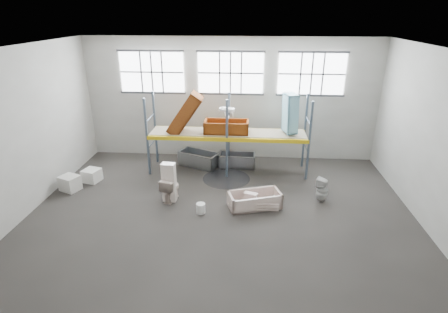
# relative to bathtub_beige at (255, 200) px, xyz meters

# --- Properties ---
(floor) EXTENTS (12.00, 10.00, 0.10)m
(floor) POSITION_rel_bathtub_beige_xyz_m (-1.05, -0.70, -0.30)
(floor) COLOR #413C38
(floor) RESTS_ON ground
(ceiling) EXTENTS (12.00, 10.00, 0.10)m
(ceiling) POSITION_rel_bathtub_beige_xyz_m (-1.05, -0.70, 4.80)
(ceiling) COLOR silver
(ceiling) RESTS_ON ground
(wall_back) EXTENTS (12.00, 0.10, 5.00)m
(wall_back) POSITION_rel_bathtub_beige_xyz_m (-1.05, 4.35, 2.25)
(wall_back) COLOR #9D9A91
(wall_back) RESTS_ON ground
(wall_front) EXTENTS (12.00, 0.10, 5.00)m
(wall_front) POSITION_rel_bathtub_beige_xyz_m (-1.05, -5.75, 2.25)
(wall_front) COLOR #B3B0A7
(wall_front) RESTS_ON ground
(wall_left) EXTENTS (0.10, 10.00, 5.00)m
(wall_left) POSITION_rel_bathtub_beige_xyz_m (-7.10, -0.70, 2.25)
(wall_left) COLOR #9F9D94
(wall_left) RESTS_ON ground
(wall_right) EXTENTS (0.10, 10.00, 5.00)m
(wall_right) POSITION_rel_bathtub_beige_xyz_m (5.00, -0.70, 2.25)
(wall_right) COLOR #ABA89F
(wall_right) RESTS_ON ground
(window_left) EXTENTS (2.60, 0.04, 1.60)m
(window_left) POSITION_rel_bathtub_beige_xyz_m (-4.25, 4.24, 3.35)
(window_left) COLOR white
(window_left) RESTS_ON wall_back
(window_mid) EXTENTS (2.60, 0.04, 1.60)m
(window_mid) POSITION_rel_bathtub_beige_xyz_m (-1.05, 4.24, 3.35)
(window_mid) COLOR white
(window_mid) RESTS_ON wall_back
(window_right) EXTENTS (2.60, 0.04, 1.60)m
(window_right) POSITION_rel_bathtub_beige_xyz_m (2.15, 4.24, 3.35)
(window_right) COLOR white
(window_right) RESTS_ON wall_back
(rack_upright_la) EXTENTS (0.08, 0.08, 3.00)m
(rack_upright_la) POSITION_rel_bathtub_beige_xyz_m (-4.05, 2.20, 1.25)
(rack_upright_la) COLOR slate
(rack_upright_la) RESTS_ON floor
(rack_upright_lb) EXTENTS (0.08, 0.08, 3.00)m
(rack_upright_lb) POSITION_rel_bathtub_beige_xyz_m (-4.05, 3.40, 1.25)
(rack_upright_lb) COLOR slate
(rack_upright_lb) RESTS_ON floor
(rack_upright_ma) EXTENTS (0.08, 0.08, 3.00)m
(rack_upright_ma) POSITION_rel_bathtub_beige_xyz_m (-1.05, 2.20, 1.25)
(rack_upright_ma) COLOR slate
(rack_upright_ma) RESTS_ON floor
(rack_upright_mb) EXTENTS (0.08, 0.08, 3.00)m
(rack_upright_mb) POSITION_rel_bathtub_beige_xyz_m (-1.05, 3.40, 1.25)
(rack_upright_mb) COLOR slate
(rack_upright_mb) RESTS_ON floor
(rack_upright_ra) EXTENTS (0.08, 0.08, 3.00)m
(rack_upright_ra) POSITION_rel_bathtub_beige_xyz_m (1.95, 2.20, 1.25)
(rack_upright_ra) COLOR slate
(rack_upright_ra) RESTS_ON floor
(rack_upright_rb) EXTENTS (0.08, 0.08, 3.00)m
(rack_upright_rb) POSITION_rel_bathtub_beige_xyz_m (1.95, 3.40, 1.25)
(rack_upright_rb) COLOR slate
(rack_upright_rb) RESTS_ON floor
(rack_beam_front) EXTENTS (6.00, 0.10, 0.14)m
(rack_beam_front) POSITION_rel_bathtub_beige_xyz_m (-1.05, 2.20, 1.25)
(rack_beam_front) COLOR yellow
(rack_beam_front) RESTS_ON floor
(rack_beam_back) EXTENTS (6.00, 0.10, 0.14)m
(rack_beam_back) POSITION_rel_bathtub_beige_xyz_m (-1.05, 3.40, 1.25)
(rack_beam_back) COLOR yellow
(rack_beam_back) RESTS_ON floor
(shelf_deck) EXTENTS (5.90, 1.10, 0.03)m
(shelf_deck) POSITION_rel_bathtub_beige_xyz_m (-1.05, 2.80, 1.33)
(shelf_deck) COLOR gray
(shelf_deck) RESTS_ON floor
(wet_patch) EXTENTS (1.80, 1.80, 0.00)m
(wet_patch) POSITION_rel_bathtub_beige_xyz_m (-1.05, 2.00, -0.24)
(wet_patch) COLOR black
(wet_patch) RESTS_ON floor
(bathtub_beige) EXTENTS (1.83, 1.26, 0.49)m
(bathtub_beige) POSITION_rel_bathtub_beige_xyz_m (0.00, 0.00, 0.00)
(bathtub_beige) COLOR beige
(bathtub_beige) RESTS_ON floor
(cistern_spare) EXTENTS (0.48, 0.34, 0.41)m
(cistern_spare) POSITION_rel_bathtub_beige_xyz_m (-0.13, -0.00, 0.03)
(cistern_spare) COLOR beige
(cistern_spare) RESTS_ON bathtub_beige
(sink_in_tub) EXTENTS (0.47, 0.47, 0.16)m
(sink_in_tub) POSITION_rel_bathtub_beige_xyz_m (-0.60, -0.25, -0.09)
(sink_in_tub) COLOR beige
(sink_in_tub) RESTS_ON bathtub_beige
(toilet_beige) EXTENTS (0.65, 0.90, 0.82)m
(toilet_beige) POSITION_rel_bathtub_beige_xyz_m (-2.80, 0.25, 0.17)
(toilet_beige) COLOR beige
(toilet_beige) RESTS_ON floor
(cistern_tall) EXTENTS (0.46, 0.32, 1.35)m
(cistern_tall) POSITION_rel_bathtub_beige_xyz_m (-2.82, 0.19, 0.43)
(cistern_tall) COLOR #F2DDCE
(cistern_tall) RESTS_ON floor
(toilet_white) EXTENTS (0.51, 0.50, 0.84)m
(toilet_white) POSITION_rel_bathtub_beige_xyz_m (2.23, 0.52, 0.18)
(toilet_white) COLOR silver
(toilet_white) RESTS_ON floor
(steel_tub_left) EXTENTS (1.76, 1.32, 0.58)m
(steel_tub_left) POSITION_rel_bathtub_beige_xyz_m (-2.26, 3.16, 0.05)
(steel_tub_left) COLOR #A8ACB1
(steel_tub_left) RESTS_ON floor
(steel_tub_right) EXTENTS (1.48, 0.72, 0.53)m
(steel_tub_right) POSITION_rel_bathtub_beige_xyz_m (-0.71, 3.20, 0.02)
(steel_tub_right) COLOR #9E9FA6
(steel_tub_right) RESTS_ON floor
(rust_tub_flat) EXTENTS (1.68, 0.79, 0.47)m
(rust_tub_flat) POSITION_rel_bathtub_beige_xyz_m (-1.11, 2.75, 1.57)
(rust_tub_flat) COLOR #8F3B0A
(rust_tub_flat) RESTS_ON shelf_deck
(rust_tub_tilted) EXTENTS (1.43, 0.87, 1.71)m
(rust_tub_tilted) POSITION_rel_bathtub_beige_xyz_m (-2.68, 2.73, 2.05)
(rust_tub_tilted) COLOR brown
(rust_tub_tilted) RESTS_ON shelf_deck
(sink_on_shelf) EXTENTS (0.70, 0.61, 0.52)m
(sink_on_shelf) POSITION_rel_bathtub_beige_xyz_m (-1.09, 2.68, 1.85)
(sink_on_shelf) COLOR silver
(sink_on_shelf) RESTS_ON rust_tub_flat
(blue_tub_upright) EXTENTS (0.62, 0.78, 1.47)m
(blue_tub_upright) POSITION_rel_bathtub_beige_xyz_m (1.25, 2.76, 2.15)
(blue_tub_upright) COLOR #8CD4E9
(blue_tub_upright) RESTS_ON shelf_deck
(bucket) EXTENTS (0.31, 0.31, 0.33)m
(bucket) POSITION_rel_bathtub_beige_xyz_m (-1.69, -0.52, -0.08)
(bucket) COLOR white
(bucket) RESTS_ON floor
(carton_near) EXTENTS (0.78, 0.73, 0.53)m
(carton_near) POSITION_rel_bathtub_beige_xyz_m (-6.51, 0.67, 0.02)
(carton_near) COLOR silver
(carton_near) RESTS_ON floor
(carton_far) EXTENTS (0.68, 0.68, 0.47)m
(carton_far) POSITION_rel_bathtub_beige_xyz_m (-6.04, 1.41, -0.01)
(carton_far) COLOR silver
(carton_far) RESTS_ON floor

